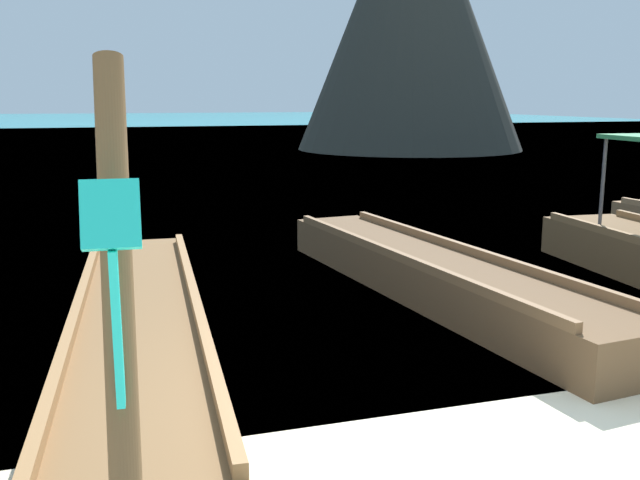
# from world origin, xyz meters

# --- Properties ---
(sea_water) EXTENTS (120.00, 120.00, 0.00)m
(sea_water) POSITION_xyz_m (0.00, 61.09, 0.00)
(sea_water) COLOR teal
(sea_water) RESTS_ON ground
(longtail_boat_turquoise_ribbon) EXTENTS (1.48, 7.22, 2.56)m
(longtail_boat_turquoise_ribbon) POSITION_xyz_m (-1.82, 2.58, 0.29)
(longtail_boat_turquoise_ribbon) COLOR brown
(longtail_boat_turquoise_ribbon) RESTS_ON ground
(longtail_boat_green_ribbon) EXTENTS (1.72, 6.95, 2.80)m
(longtail_boat_green_ribbon) POSITION_xyz_m (1.74, 3.96, 0.27)
(longtail_boat_green_ribbon) COLOR brown
(longtail_boat_green_ribbon) RESTS_ON ground
(karst_rock) EXTENTS (11.06, 10.63, 13.27)m
(karst_rock) POSITION_xyz_m (12.56, 28.04, 6.30)
(karst_rock) COLOR #2D302B
(karst_rock) RESTS_ON ground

